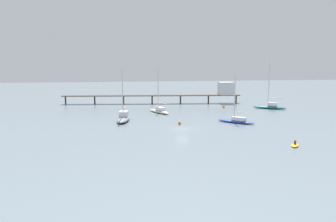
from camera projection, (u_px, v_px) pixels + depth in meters
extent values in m
plane|color=slate|center=(182.00, 129.00, 62.22)|extent=(400.00, 400.00, 0.00)
cube|color=brown|center=(152.00, 96.00, 103.72)|extent=(60.51, 11.45, 0.30)
cylinder|color=#38332D|center=(66.00, 100.00, 102.34)|extent=(0.50, 0.50, 2.68)
cylinder|color=#38332D|center=(95.00, 100.00, 102.87)|extent=(0.50, 0.50, 2.68)
cylinder|color=#38332D|center=(124.00, 100.00, 103.40)|extent=(0.50, 0.50, 2.68)
cylinder|color=#38332D|center=(152.00, 100.00, 103.94)|extent=(0.50, 0.50, 2.68)
cylinder|color=#38332D|center=(180.00, 100.00, 104.47)|extent=(0.50, 0.50, 2.68)
cylinder|color=#38332D|center=(208.00, 99.00, 105.00)|extent=(0.50, 0.50, 2.68)
cylinder|color=#38332D|center=(236.00, 99.00, 105.53)|extent=(0.50, 0.50, 2.68)
cube|color=silver|center=(226.00, 88.00, 104.77)|extent=(5.44, 5.44, 4.36)
ellipsoid|color=beige|center=(159.00, 111.00, 83.82)|extent=(5.55, 9.89, 0.76)
cube|color=silver|center=(160.00, 109.00, 83.05)|extent=(2.49, 3.08, 0.84)
cylinder|color=silver|center=(158.00, 89.00, 83.33)|extent=(0.24, 0.24, 11.58)
cylinder|color=silver|center=(162.00, 103.00, 81.95)|extent=(1.73, 4.32, 0.19)
ellipsoid|color=#2D4CB7|center=(236.00, 121.00, 68.57)|extent=(7.43, 7.56, 0.64)
cube|color=silver|center=(239.00, 119.00, 68.08)|extent=(3.15, 3.18, 0.74)
cylinder|color=silver|center=(235.00, 97.00, 68.01)|extent=(0.22, 0.22, 10.39)
cylinder|color=silver|center=(241.00, 112.00, 67.63)|extent=(2.28, 2.33, 0.18)
ellipsoid|color=#1E727A|center=(269.00, 107.00, 91.65)|extent=(9.30, 7.67, 0.87)
cube|color=silver|center=(272.00, 104.00, 91.20)|extent=(3.13, 2.94, 1.02)
cylinder|color=silver|center=(269.00, 83.00, 90.80)|extent=(0.24, 0.24, 13.59)
cylinder|color=silver|center=(276.00, 98.00, 90.51)|extent=(3.76, 2.78, 0.19)
ellipsoid|color=gray|center=(123.00, 119.00, 70.82)|extent=(4.46, 10.19, 1.06)
cube|color=silver|center=(124.00, 114.00, 71.44)|extent=(2.48, 3.67, 1.20)
cylinder|color=silver|center=(123.00, 93.00, 69.43)|extent=(0.24, 0.24, 11.31)
cylinder|color=silver|center=(124.00, 107.00, 72.29)|extent=(1.05, 4.65, 0.19)
ellipsoid|color=yellow|center=(295.00, 145.00, 48.31)|extent=(2.30, 2.47, 0.35)
cylinder|color=maroon|center=(295.00, 143.00, 48.24)|extent=(0.51, 0.51, 0.55)
sphere|color=tan|center=(295.00, 140.00, 48.18)|extent=(0.24, 0.24, 0.24)
sphere|color=orange|center=(180.00, 123.00, 66.66)|extent=(0.69, 0.69, 0.69)
sphere|color=orange|center=(224.00, 107.00, 93.59)|extent=(0.75, 0.75, 0.75)
sphere|color=orange|center=(127.00, 110.00, 86.54)|extent=(0.62, 0.62, 0.62)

